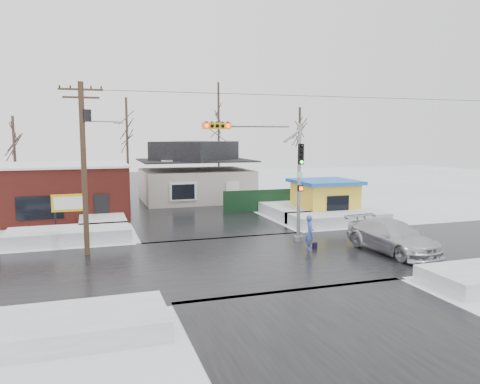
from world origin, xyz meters
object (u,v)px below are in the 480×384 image
object	(u,v)px
kiosk	(325,198)
car	(392,237)
traffic_signal	(275,166)
marquee_sign	(70,204)
utility_pole	(85,158)
pedestrian	(310,233)

from	to	relation	value
kiosk	car	size ratio (longest dim) A/B	0.78
traffic_signal	marquee_sign	xyz separation A→B (m)	(-11.43, 6.53, -2.62)
kiosk	utility_pole	bearing A→B (deg)	-159.56
car	pedestrian	bearing A→B (deg)	149.58
kiosk	pedestrian	distance (m)	10.97
kiosk	pedestrian	world-z (taller)	kiosk
marquee_sign	pedestrian	world-z (taller)	marquee_sign
marquee_sign	car	bearing A→B (deg)	-32.44
marquee_sign	traffic_signal	bearing A→B (deg)	-29.72
utility_pole	car	size ratio (longest dim) A/B	1.53
car	traffic_signal	bearing A→B (deg)	136.12
marquee_sign	car	world-z (taller)	marquee_sign
marquee_sign	pedestrian	xyz separation A→B (m)	(12.63, -8.76, -0.95)
pedestrian	car	size ratio (longest dim) A/B	0.33
pedestrian	car	world-z (taller)	pedestrian
traffic_signal	kiosk	world-z (taller)	traffic_signal
marquee_sign	kiosk	world-z (taller)	kiosk
utility_pole	pedestrian	size ratio (longest dim) A/B	4.65
pedestrian	car	bearing A→B (deg)	-95.06
pedestrian	car	xyz separation A→B (m)	(4.00, -1.82, -0.12)
utility_pole	kiosk	size ratio (longest dim) A/B	1.96
traffic_signal	kiosk	distance (m)	10.43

